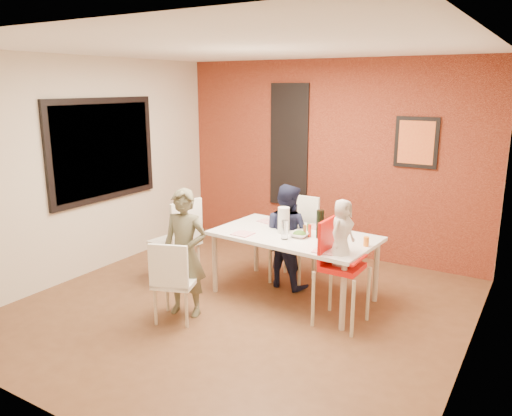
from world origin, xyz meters
The scene contains 35 objects.
ground centered at (0.00, 0.00, 0.00)m, with size 4.50×4.50×0.00m, color brown.
ceiling centered at (0.00, 0.00, 2.70)m, with size 4.50×4.50×0.02m, color white.
wall_back centered at (0.00, 2.25, 1.35)m, with size 4.50×0.02×2.70m, color beige.
wall_front centered at (0.00, -2.25, 1.35)m, with size 4.50×0.02×2.70m, color beige.
wall_left centered at (-2.25, 0.00, 1.35)m, with size 0.02×4.50×2.70m, color beige.
wall_right centered at (2.25, 0.00, 1.35)m, with size 0.02×4.50×2.70m, color beige.
brick_accent_wall centered at (0.00, 2.23, 1.35)m, with size 4.50×0.02×2.70m, color maroon.
picture_window_frame centered at (-2.22, 0.20, 1.55)m, with size 0.05×1.70×1.30m, color black.
picture_window_pane centered at (-2.21, 0.20, 1.55)m, with size 0.02×1.55×1.15m, color black.
glassblock_strip centered at (-0.60, 2.21, 1.50)m, with size 0.55×0.03×1.70m, color silver.
glassblock_surround centered at (-0.60, 2.21, 1.50)m, with size 0.60×0.03×1.76m, color black.
art_print_frame centered at (1.20, 2.21, 1.65)m, with size 0.54×0.03×0.64m, color black.
art_print_canvas centered at (1.20, 2.19, 1.65)m, with size 0.44×0.01×0.54m, color orange.
dining_table centered at (0.34, 0.55, 0.68)m, with size 1.84×1.11×0.74m.
chair_near centered at (-0.39, -0.65, 0.48)m, with size 0.51×0.51×0.86m.
chair_far centered at (0.12, 1.05, 0.58)m, with size 0.48×0.48×1.04m.
chair_left centered at (-1.02, 0.22, 0.58)m, with size 0.54×0.54×1.04m.
high_chair centered at (1.00, 0.21, 0.64)m, with size 0.46×0.46×1.07m.
child_near centered at (-0.42, -0.42, 0.67)m, with size 0.49×0.32×1.34m, color brown.
child_far centered at (0.12, 0.80, 0.62)m, with size 0.60×0.47×1.24m, color black.
toddler centered at (1.03, 0.21, 0.96)m, with size 0.32×0.21×0.66m, color beige.
plate_near_left centered at (-0.14, 0.25, 0.75)m, with size 0.21×0.21×0.01m, color white.
plate_far_mid centered at (0.44, 0.92, 0.75)m, with size 0.21×0.21×0.01m, color white.
plate_near_right centered at (0.88, 0.19, 0.75)m, with size 0.22×0.22×0.01m, color white.
plate_far_left centered at (-0.17, 0.86, 0.75)m, with size 0.21×0.21×0.01m, color white.
salad_bowl_a centered at (0.44, 0.49, 0.77)m, with size 0.21×0.21×0.05m, color white.
salad_bowl_b centered at (0.77, 0.66, 0.77)m, with size 0.23×0.23×0.06m, color white.
wine_bottle centered at (0.64, 0.57, 0.90)m, with size 0.08×0.08×0.31m, color black.
wine_glass_a centered at (0.34, 0.34, 0.85)m, with size 0.07×0.07×0.21m, color white.
wine_glass_b centered at (0.70, 0.54, 0.83)m, with size 0.06×0.06×0.19m, color white.
paper_towel_roll centered at (0.21, 0.54, 0.89)m, with size 0.13×0.13×0.29m, color silver.
condiment_red centered at (0.53, 0.54, 0.81)m, with size 0.04×0.04×0.14m, color red.
condiment_green centered at (0.49, 0.61, 0.81)m, with size 0.03×0.03×0.13m, color #307326.
condiment_brown centered at (0.48, 0.53, 0.81)m, with size 0.03×0.03×0.13m, color brown.
sippy_cup centered at (1.17, 0.56, 0.79)m, with size 0.06×0.06×0.10m, color orange.
Camera 1 is at (2.73, -4.20, 2.35)m, focal length 35.00 mm.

